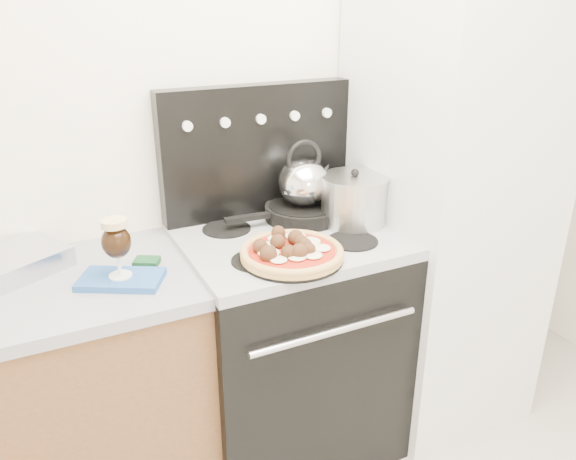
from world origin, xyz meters
TOP-DOWN VIEW (x-y plane):
  - room_shell at (0.00, 0.29)m, footprint 3.52×3.01m
  - stove_body at (0.08, 1.18)m, footprint 0.76×0.65m
  - cooktop at (0.08, 1.18)m, footprint 0.76×0.65m
  - backguard at (0.08, 1.45)m, footprint 0.76×0.08m
  - fridge at (0.78, 1.15)m, footprint 0.64×0.68m
  - foil_sheet at (-0.83, 1.33)m, footprint 0.40×0.37m
  - oven_mitt at (-0.53, 1.11)m, footprint 0.29×0.25m
  - beer_glass at (-0.53, 1.11)m, footprint 0.11×0.11m
  - pizza_pan at (0.00, 0.99)m, footprint 0.41×0.41m
  - pizza at (0.00, 0.99)m, footprint 0.41×0.41m
  - skillet at (0.21, 1.30)m, footprint 0.32×0.32m
  - tea_kettle at (0.21, 1.30)m, footprint 0.24×0.24m
  - stock_pot at (0.35, 1.18)m, footprint 0.29×0.29m

SIDE VIEW (x-z plane):
  - stove_body at x=0.08m, z-range 0.00..0.88m
  - cooktop at x=0.08m, z-range 0.88..0.92m
  - oven_mitt at x=-0.53m, z-range 0.90..0.92m
  - pizza_pan at x=0.00m, z-range 0.92..0.93m
  - foil_sheet at x=-0.83m, z-range 0.90..0.97m
  - skillet at x=0.21m, z-range 0.92..0.97m
  - fridge at x=0.78m, z-range 0.00..1.90m
  - pizza at x=0.00m, z-range 0.93..0.98m
  - stock_pot at x=0.35m, z-range 0.92..1.10m
  - beer_glass at x=-0.53m, z-range 0.92..1.11m
  - tea_kettle at x=0.21m, z-range 0.97..1.19m
  - backguard at x=0.08m, z-range 0.92..1.42m
  - room_shell at x=0.00m, z-range -0.01..2.51m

